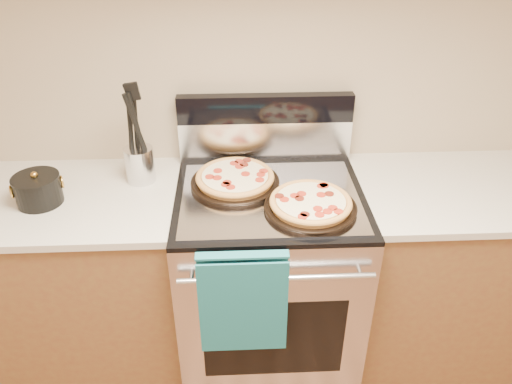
{
  "coord_description": "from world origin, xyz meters",
  "views": [
    {
      "loc": [
        -0.14,
        -0.05,
        1.98
      ],
      "look_at": [
        -0.06,
        1.55,
        0.99
      ],
      "focal_mm": 35.0,
      "sensor_mm": 36.0,
      "label": 1
    }
  ],
  "objects_px": {
    "utensil_crock": "(140,164)",
    "pepperoni_pizza_back": "(235,179)",
    "range_body": "(268,282)",
    "saucepan": "(38,191)",
    "pepperoni_pizza_front": "(311,204)"
  },
  "relations": [
    {
      "from": "pepperoni_pizza_back",
      "to": "utensil_crock",
      "type": "height_order",
      "value": "utensil_crock"
    },
    {
      "from": "range_body",
      "to": "utensil_crock",
      "type": "bearing_deg",
      "value": 164.26
    },
    {
      "from": "utensil_crock",
      "to": "saucepan",
      "type": "distance_m",
      "value": 0.4
    },
    {
      "from": "pepperoni_pizza_front",
      "to": "range_body",
      "type": "bearing_deg",
      "value": 138.25
    },
    {
      "from": "range_body",
      "to": "pepperoni_pizza_back",
      "type": "xyz_separation_m",
      "value": [
        -0.14,
        0.07,
        0.5
      ]
    },
    {
      "from": "range_body",
      "to": "saucepan",
      "type": "height_order",
      "value": "saucepan"
    },
    {
      "from": "pepperoni_pizza_back",
      "to": "saucepan",
      "type": "relative_size",
      "value": 2.06
    },
    {
      "from": "pepperoni_pizza_back",
      "to": "saucepan",
      "type": "distance_m",
      "value": 0.77
    },
    {
      "from": "saucepan",
      "to": "pepperoni_pizza_back",
      "type": "bearing_deg",
      "value": 5.7
    },
    {
      "from": "range_body",
      "to": "saucepan",
      "type": "bearing_deg",
      "value": -179.58
    },
    {
      "from": "pepperoni_pizza_back",
      "to": "pepperoni_pizza_front",
      "type": "height_order",
      "value": "pepperoni_pizza_back"
    },
    {
      "from": "saucepan",
      "to": "range_body",
      "type": "bearing_deg",
      "value": 0.42
    },
    {
      "from": "utensil_crock",
      "to": "pepperoni_pizza_back",
      "type": "bearing_deg",
      "value": -11.49
    },
    {
      "from": "pepperoni_pizza_back",
      "to": "utensil_crock",
      "type": "xyz_separation_m",
      "value": [
        -0.4,
        0.08,
        0.04
      ]
    },
    {
      "from": "pepperoni_pizza_back",
      "to": "range_body",
      "type": "bearing_deg",
      "value": -26.87
    }
  ]
}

